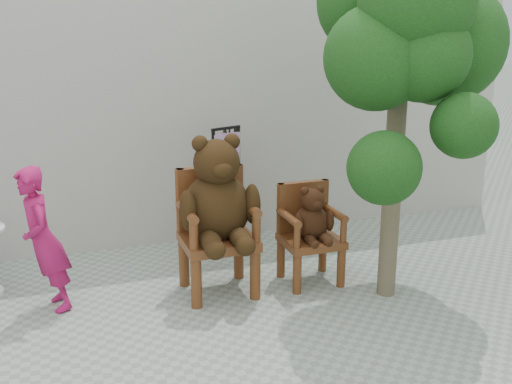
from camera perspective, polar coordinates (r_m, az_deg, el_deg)
ground_plane at (r=5.44m, az=0.41°, el=-13.54°), size 60.00×60.00×0.00m
back_wall at (r=7.82m, az=-7.31°, el=7.07°), size 9.00×1.00×3.00m
chair_big at (r=5.94m, az=-3.71°, el=-1.39°), size 0.81×0.86×1.64m
chair_small at (r=6.31m, az=5.17°, el=-3.07°), size 0.60×0.57×1.05m
person at (r=5.95m, az=-19.58°, el=-4.35°), size 0.43×0.57×1.41m
display_stand at (r=7.14m, az=-2.77°, el=-1.17°), size 0.54×0.48×1.51m
stool_bucket at (r=7.40m, az=-2.40°, el=-0.11°), size 0.32×0.32×1.45m
tree at (r=5.91m, az=14.53°, el=14.03°), size 1.91×2.11×3.40m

